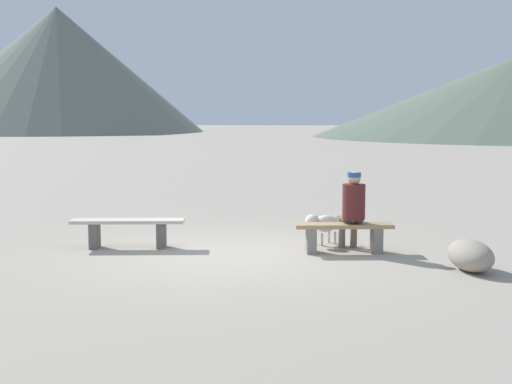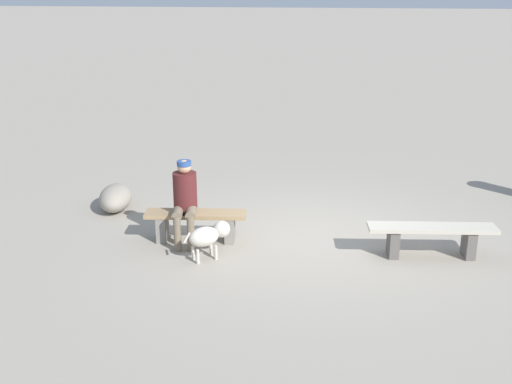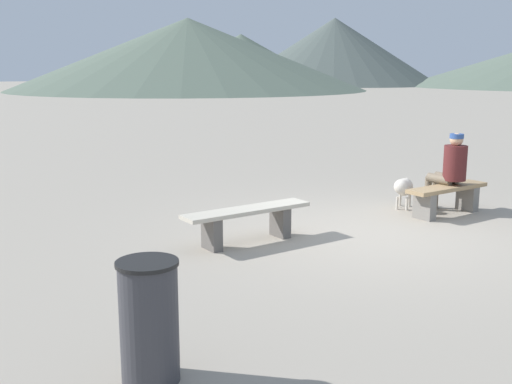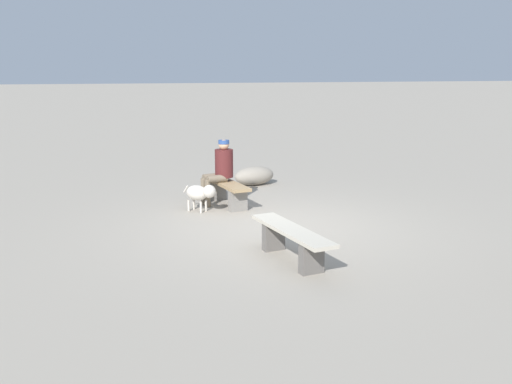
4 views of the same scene
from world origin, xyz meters
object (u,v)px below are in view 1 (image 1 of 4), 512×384
Objects in this scene: dog at (322,223)px; boulder at (471,255)px; seated_person at (353,205)px; bench_left at (128,228)px; bench_right at (344,233)px.

dog is 2.72m from boulder.
boulder is (2.11, -1.71, -0.14)m from dog.
seated_person reaches higher than dog.
seated_person is 2.08m from boulder.
boulder is (1.62, -1.20, -0.53)m from seated_person.
dog is at bearing 140.93° from boulder.
dog is (-0.49, 0.51, -0.38)m from seated_person.
bench_right is (3.50, 0.01, -0.02)m from bench_left.
bench_right is 0.47m from seated_person.
boulder is (1.75, -1.10, -0.09)m from bench_right.
seated_person reaches higher than boulder.
bench_left is at bearing 168.26° from boulder.
bench_left is 3.10× the size of dog.
dog is 0.61× the size of boulder.
bench_left is at bearing 172.26° from bench_right.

